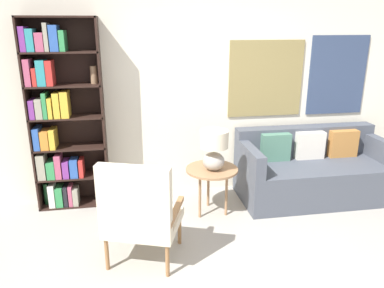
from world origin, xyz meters
The scene contains 6 objects.
wall_back centered at (0.04, 2.03, 1.35)m, with size 6.40×0.08×2.70m.
bookshelf centered at (-1.44, 1.84, 1.05)m, with size 0.81×0.30×2.15m.
armchair centered at (-0.62, 0.51, 0.53)m, with size 0.78×0.76×0.99m.
couch centered at (1.53, 1.58, 0.33)m, with size 1.80×0.85×0.83m.
side_table centered at (0.21, 1.35, 0.49)m, with size 0.58×0.58×0.54m.
table_lamp centered at (0.21, 1.31, 0.80)m, with size 0.31×0.31×0.45m.
Camera 1 is at (-0.66, -2.42, 2.08)m, focal length 35.00 mm.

